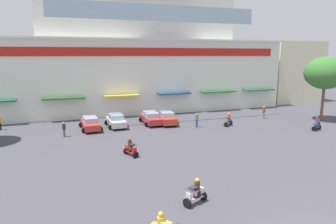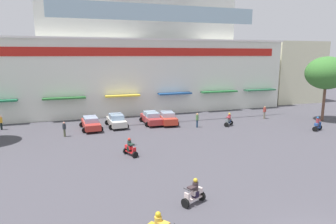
{
  "view_description": "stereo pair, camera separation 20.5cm",
  "coord_description": "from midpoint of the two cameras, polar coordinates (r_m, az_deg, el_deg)",
  "views": [
    {
      "loc": [
        -10.1,
        -8.44,
        8.04
      ],
      "look_at": [
        -1.23,
        17.74,
        2.73
      ],
      "focal_mm": 31.94,
      "sensor_mm": 36.0,
      "label": 1
    },
    {
      "loc": [
        -9.91,
        -8.51,
        8.04
      ],
      "look_at": [
        -1.23,
        17.74,
        2.73
      ],
      "focal_mm": 31.94,
      "sensor_mm": 36.0,
      "label": 2
    }
  ],
  "objects": [
    {
      "name": "scooter_rider_8",
      "position": [
        34.99,
        11.7,
        -1.61
      ],
      "size": [
        1.48,
        1.32,
        1.51
      ],
      "color": "black",
      "rests_on": "ground"
    },
    {
      "name": "pedestrian_2",
      "position": [
        37.06,
        -29.13,
        -1.64
      ],
      "size": [
        0.44,
        0.44,
        1.58
      ],
      "color": "black",
      "rests_on": "ground"
    },
    {
      "name": "parked_car_3",
      "position": [
        35.08,
        0.02,
        -1.14
      ],
      "size": [
        2.47,
        4.19,
        1.47
      ],
      "color": "#B83523",
      "rests_on": "ground"
    },
    {
      "name": "ground_plane",
      "position": [
        25.02,
        6.39,
        -7.95
      ],
      "size": [
        128.0,
        128.0,
        0.0
      ],
      "primitive_type": "plane",
      "color": "#46444B"
    },
    {
      "name": "parked_car_2",
      "position": [
        35.22,
        -3.04,
        -1.13
      ],
      "size": [
        2.27,
        4.47,
        1.44
      ],
      "color": "#A82E2D",
      "rests_on": "ground"
    },
    {
      "name": "scooter_rider_2",
      "position": [
        16.95,
        5.35,
        -15.22
      ],
      "size": [
        1.52,
        1.05,
        1.46
      ],
      "color": "black",
      "rests_on": "ground"
    },
    {
      "name": "flank_building_right",
      "position": [
        58.44,
        20.75,
        7.29
      ],
      "size": [
        9.56,
        12.0,
        10.2
      ],
      "color": "beige",
      "rests_on": "ground"
    },
    {
      "name": "plaza_tree_1",
      "position": [
        40.87,
        28.14,
        6.57
      ],
      "size": [
        5.02,
        4.74,
        7.86
      ],
      "color": "brown",
      "rests_on": "ground"
    },
    {
      "name": "pedestrian_1",
      "position": [
        31.41,
        -19.01,
        -2.95
      ],
      "size": [
        0.42,
        0.42,
        1.52
      ],
      "color": "#4F533B",
      "rests_on": "ground"
    },
    {
      "name": "pedestrian_3",
      "position": [
        33.63,
        5.76,
        -1.36
      ],
      "size": [
        0.42,
        0.42,
        1.64
      ],
      "color": "#1B334E",
      "rests_on": "ground"
    },
    {
      "name": "pedestrian_0",
      "position": [
        40.01,
        18.08,
        0.07
      ],
      "size": [
        0.51,
        0.51,
        1.62
      ],
      "color": "#756D5B",
      "rests_on": "ground"
    },
    {
      "name": "parked_car_1",
      "position": [
        34.22,
        -9.64,
        -1.61
      ],
      "size": [
        2.35,
        4.13,
        1.47
      ],
      "color": "beige",
      "rests_on": "ground"
    },
    {
      "name": "scooter_rider_3",
      "position": [
        35.99,
        26.78,
        -2.17
      ],
      "size": [
        1.5,
        1.06,
        1.55
      ],
      "color": "black",
      "rests_on": "ground"
    },
    {
      "name": "parked_car_0",
      "position": [
        33.62,
        -14.35,
        -2.07
      ],
      "size": [
        2.37,
        4.46,
        1.4
      ],
      "color": "#B33229",
      "rests_on": "ground"
    },
    {
      "name": "scooter_rider_5",
      "position": [
        24.42,
        -6.99,
        -6.94
      ],
      "size": [
        1.04,
        1.55,
        1.48
      ],
      "color": "black",
      "rests_on": "ground"
    },
    {
      "name": "colonial_building",
      "position": [
        46.76,
        -6.08,
        12.52
      ],
      "size": [
        41.73,
        19.6,
        21.71
      ],
      "color": "white",
      "rests_on": "ground"
    }
  ]
}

